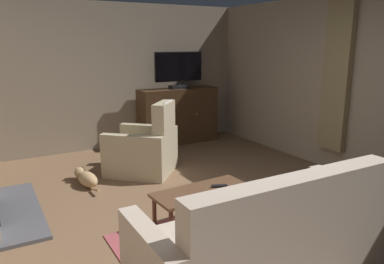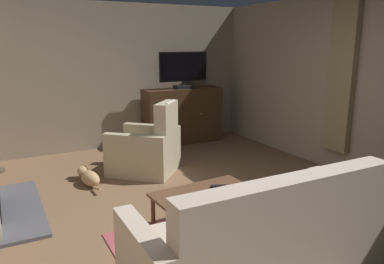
# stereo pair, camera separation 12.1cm
# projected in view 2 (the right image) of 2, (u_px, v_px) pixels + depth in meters

# --- Properties ---
(ground_plane) EXTENTS (5.65, 7.59, 0.04)m
(ground_plane) POSITION_uv_depth(u_px,v_px,m) (214.00, 222.00, 4.18)
(ground_plane) COLOR brown
(wall_back) EXTENTS (5.65, 0.10, 2.62)m
(wall_back) POSITION_uv_depth(u_px,v_px,m) (116.00, 77.00, 6.92)
(wall_back) COLOR gray
(wall_back) RESTS_ON ground_plane
(wall_right_with_window) EXTENTS (0.10, 7.59, 2.62)m
(wall_right_with_window) POSITION_uv_depth(u_px,v_px,m) (381.00, 90.00, 5.04)
(wall_right_with_window) COLOR gray
(wall_right_with_window) RESTS_ON ground_plane
(curtain_panel_far) EXTENTS (0.10, 0.44, 2.20)m
(curtain_panel_far) POSITION_uv_depth(u_px,v_px,m) (341.00, 77.00, 5.45)
(curtain_panel_far) COLOR #8E7F56
(rug_central) EXTENTS (2.39, 1.72, 0.01)m
(rug_central) POSITION_uv_depth(u_px,v_px,m) (246.00, 245.00, 3.67)
(rug_central) COLOR #9E474C
(rug_central) RESTS_ON ground_plane
(tv_cabinet) EXTENTS (1.53, 0.51, 1.07)m
(tv_cabinet) POSITION_uv_depth(u_px,v_px,m) (182.00, 117.00, 7.34)
(tv_cabinet) COLOR black
(tv_cabinet) RESTS_ON ground_plane
(television) EXTENTS (0.97, 0.20, 0.69)m
(television) POSITION_uv_depth(u_px,v_px,m) (183.00, 69.00, 7.08)
(television) COLOR black
(television) RESTS_ON tv_cabinet
(coffee_table) EXTENTS (1.09, 0.51, 0.41)m
(coffee_table) POSITION_uv_depth(u_px,v_px,m) (201.00, 194.00, 3.99)
(coffee_table) COLOR brown
(coffee_table) RESTS_ON ground_plane
(tv_remote) EXTENTS (0.18, 0.11, 0.02)m
(tv_remote) POSITION_uv_depth(u_px,v_px,m) (219.00, 186.00, 4.05)
(tv_remote) COLOR black
(tv_remote) RESTS_ON coffee_table
(sofa_floral) EXTENTS (2.20, 0.89, 0.99)m
(sofa_floral) POSITION_uv_depth(u_px,v_px,m) (265.00, 243.00, 3.07)
(sofa_floral) COLOR #C6B29E
(sofa_floral) RESTS_ON ground_plane
(armchair_angled_to_table) EXTENTS (1.24, 1.23, 1.11)m
(armchair_angled_to_table) POSITION_uv_depth(u_px,v_px,m) (147.00, 150.00, 5.68)
(armchair_angled_to_table) COLOR tan
(armchair_angled_to_table) RESTS_ON ground_plane
(cat) EXTENTS (0.28, 0.75, 0.23)m
(cat) POSITION_uv_depth(u_px,v_px,m) (89.00, 177.00, 5.21)
(cat) COLOR tan
(cat) RESTS_ON ground_plane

